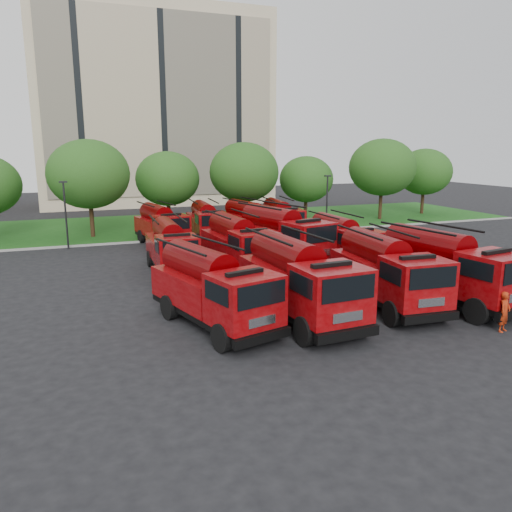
{
  "coord_description": "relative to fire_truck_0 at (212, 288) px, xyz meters",
  "views": [
    {
      "loc": [
        -9.72,
        -22.43,
        7.58
      ],
      "look_at": [
        -0.45,
        2.21,
        1.8
      ],
      "focal_mm": 35.0,
      "sensor_mm": 36.0,
      "label": 1
    }
  ],
  "objects": [
    {
      "name": "ground",
      "position": [
        4.25,
        2.63,
        -1.68
      ],
      "size": [
        140.0,
        140.0,
        0.0
      ],
      "primitive_type": "plane",
      "color": "black",
      "rests_on": "ground"
    },
    {
      "name": "lawn",
      "position": [
        4.25,
        28.63,
        -1.62
      ],
      "size": [
        70.0,
        16.0,
        0.12
      ],
      "primitive_type": "cube",
      "color": "#144412",
      "rests_on": "ground"
    },
    {
      "name": "curb",
      "position": [
        4.25,
        20.53,
        -1.61
      ],
      "size": [
        70.0,
        0.3,
        0.14
      ],
      "primitive_type": "cube",
      "color": "gray",
      "rests_on": "ground"
    },
    {
      "name": "apartment_building",
      "position": [
        6.25,
        50.57,
        10.82
      ],
      "size": [
        30.0,
        14.18,
        25.0
      ],
      "color": "beige",
      "rests_on": "ground"
    },
    {
      "name": "tree_2",
      "position": [
        -3.75,
        24.13,
        3.68
      ],
      "size": [
        6.72,
        6.72,
        8.22
      ],
      "color": "#382314",
      "rests_on": "ground"
    },
    {
      "name": "tree_3",
      "position": [
        3.25,
        26.63,
        3.01
      ],
      "size": [
        5.88,
        5.88,
        7.19
      ],
      "color": "#382314",
      "rests_on": "ground"
    },
    {
      "name": "tree_4",
      "position": [
        10.25,
        25.13,
        3.54
      ],
      "size": [
        6.55,
        6.55,
        8.01
      ],
      "color": "#382314",
      "rests_on": "ground"
    },
    {
      "name": "tree_5",
      "position": [
        17.25,
        26.13,
        2.67
      ],
      "size": [
        5.46,
        5.46,
        6.68
      ],
      "color": "#382314",
      "rests_on": "ground"
    },
    {
      "name": "tree_6",
      "position": [
        25.25,
        24.63,
        3.81
      ],
      "size": [
        6.89,
        6.89,
        8.42
      ],
      "color": "#382314",
      "rests_on": "ground"
    },
    {
      "name": "tree_7",
      "position": [
        32.25,
        26.63,
        3.14
      ],
      "size": [
        6.05,
        6.05,
        7.39
      ],
      "color": "#382314",
      "rests_on": "ground"
    },
    {
      "name": "lamp_post_0",
      "position": [
        -5.75,
        19.83,
        1.22
      ],
      "size": [
        0.6,
        0.25,
        5.11
      ],
      "color": "black",
      "rests_on": "ground"
    },
    {
      "name": "lamp_post_1",
      "position": [
        16.25,
        19.83,
        1.22
      ],
      "size": [
        0.6,
        0.25,
        5.11
      ],
      "color": "black",
      "rests_on": "ground"
    },
    {
      "name": "fire_truck_0",
      "position": [
        0.0,
        0.0,
        0.0
      ],
      "size": [
        4.31,
        7.71,
        3.33
      ],
      "rotation": [
        0.0,
        0.0,
        0.26
      ],
      "color": "black",
      "rests_on": "ground"
    },
    {
      "name": "fire_truck_1",
      "position": [
        3.8,
        -0.54,
        0.12
      ],
      "size": [
        3.24,
        7.99,
        3.57
      ],
      "rotation": [
        0.0,
        0.0,
        0.06
      ],
      "color": "black",
      "rests_on": "ground"
    },
    {
      "name": "fire_truck_2",
      "position": [
        8.58,
        -0.23,
        0.04
      ],
      "size": [
        3.21,
        7.67,
        3.41
      ],
      "rotation": [
        0.0,
        0.0,
        -0.08
      ],
      "color": "black",
      "rests_on": "ground"
    },
    {
      "name": "fire_truck_3",
      "position": [
        11.61,
        -0.9,
        0.11
      ],
      "size": [
        3.83,
        8.13,
        3.56
      ],
      "rotation": [
        0.0,
        0.0,
        0.15
      ],
      "color": "black",
      "rests_on": "ground"
    },
    {
      "name": "fire_truck_4",
      "position": [
        0.23,
        10.21,
        -0.12
      ],
      "size": [
        2.65,
        6.85,
        3.09
      ],
      "rotation": [
        0.0,
        0.0,
        -0.03
      ],
      "color": "black",
      "rests_on": "ground"
    },
    {
      "name": "fire_truck_5",
      "position": [
        4.21,
        9.09,
        0.01
      ],
      "size": [
        3.07,
        7.49,
        3.34
      ],
      "rotation": [
        0.0,
        0.0,
        0.06
      ],
      "color": "black",
      "rests_on": "ground"
    },
    {
      "name": "fire_truck_6",
      "position": [
        7.55,
        9.96,
        0.16
      ],
      "size": [
        4.58,
        8.44,
        3.65
      ],
      "rotation": [
        0.0,
        0.0,
        0.24
      ],
      "color": "black",
      "rests_on": "ground"
    },
    {
      "name": "fire_truck_7",
      "position": [
        10.93,
        7.94,
        -0.09
      ],
      "size": [
        2.61,
        6.94,
        3.14
      ],
      "rotation": [
        0.0,
        0.0,
        -0.01
      ],
      "color": "black",
      "rests_on": "ground"
    },
    {
      "name": "fire_truck_8",
      "position": [
        1.16,
        18.92,
        -0.12
      ],
      "size": [
        3.46,
        7.11,
        3.1
      ],
      "rotation": [
        0.0,
        0.0,
        0.17
      ],
      "color": "black",
      "rests_on": "ground"
    },
    {
      "name": "fire_truck_9",
      "position": [
        5.0,
        19.72,
        -0.13
      ],
      "size": [
        2.82,
        6.88,
        3.07
      ],
      "rotation": [
        0.0,
        0.0,
        -0.06
      ],
      "color": "black",
      "rests_on": "ground"
    },
    {
      "name": "fire_truck_10",
      "position": [
        8.53,
        18.71,
        -0.09
      ],
      "size": [
        3.65,
        7.25,
        3.15
      ],
      "rotation": [
        0.0,
        0.0,
        0.19
      ],
      "color": "black",
      "rests_on": "ground"
    },
    {
      "name": "fire_truck_11",
      "position": [
        11.36,
        19.03,
        -0.11
      ],
      "size": [
        3.13,
        7.05,
        3.11
      ],
      "rotation": [
        0.0,
        0.0,
        -0.11
      ],
      "color": "black",
      "rests_on": "ground"
    },
    {
      "name": "firefighter_0",
      "position": [
        11.19,
        -4.95,
        -1.68
      ],
      "size": [
        0.75,
        0.66,
        1.72
      ],
      "primitive_type": "imported",
      "rotation": [
        0.0,
        0.0,
        0.37
      ],
      "color": "#A3260C",
      "rests_on": "ground"
    },
    {
      "name": "firefighter_1",
      "position": [
        5.95,
        -2.33,
        -1.68
      ],
      "size": [
        0.97,
        0.54,
        1.97
      ],
      "primitive_type": "imported",
      "rotation": [
        0.0,
        0.0,
        -0.01
      ],
      "color": "#A3260C",
      "rests_on": "ground"
    },
    {
      "name": "firefighter_2",
      "position": [
        12.91,
        -1.09,
        -1.68
      ],
      "size": [
        0.92,
        1.12,
        1.67
      ],
      "primitive_type": "imported",
      "rotation": [
        0.0,
        0.0,
        2.0
      ],
      "color": "#A3260C",
      "rests_on": "ground"
    },
    {
      "name": "firefighter_3",
      "position": [
        10.9,
        -2.0,
        -1.68
      ],
      "size": [
        1.13,
        0.78,
        1.58
      ],
      "primitive_type": "imported",
      "rotation": [
        0.0,
        0.0,
        3.41
      ],
      "color": "black",
      "rests_on": "ground"
    },
    {
      "name": "firefighter_4",
      "position": [
        0.88,
        4.65,
        -1.68
      ],
      "size": [
        1.1,
        1.15,
        1.98
      ],
      "primitive_type": "imported",
      "rotation": [
        0.0,
        0.0,
        2.24
      ],
      "color": "black",
      "rests_on": "ground"
    },
    {
      "name": "firefighter_5",
      "position": [
        15.06,
        4.77,
        -1.68
      ],
      "size": [
        1.58,
        1.23,
        1.57
      ],
      "primitive_type": "imported",
      "rotation": [
        0.0,
        0.0,
        2.66
      ],
      "color": "#A3260C",
      "rests_on": "ground"
    }
  ]
}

